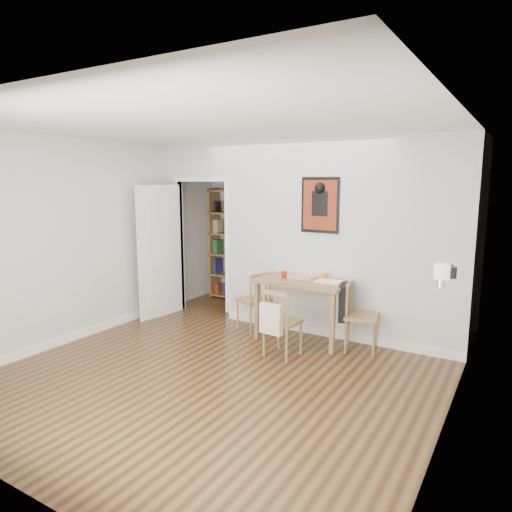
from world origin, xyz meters
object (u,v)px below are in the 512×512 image
Objects in this scene: fireplace at (446,338)px; mantel_lamp at (442,273)px; red_glass at (284,275)px; notebook at (329,281)px; dining_table at (304,286)px; ceramic_jar_a at (452,272)px; ceramic_jar_b at (449,269)px; chair_right at (360,316)px; chair_front at (282,322)px; orange_fruit at (324,276)px; bookshelf at (232,245)px; chair_left at (253,301)px.

fireplace is 0.74m from mantel_lamp.
red_glass is 0.30× the size of notebook.
dining_table is 10.86× the size of ceramic_jar_a.
ceramic_jar_b is (-0.06, 0.22, -0.01)m from ceramic_jar_a.
chair_front is (-0.73, -0.65, -0.02)m from chair_right.
chair_front is 2.59× the size of notebook.
orange_fruit reaches higher than dining_table.
notebook is (0.34, 0.02, 0.10)m from dining_table.
notebook is at bearing -43.23° from orange_fruit.
chair_right is 3.08m from bookshelf.
ceramic_jar_b is at bearing -25.25° from bookshelf.
fireplace reaches higher than chair_left.
mantel_lamp is (1.49, -1.18, 0.48)m from notebook.
dining_table is 13.29× the size of ceramic_jar_b.
chair_right is 0.56m from notebook.
chair_left is 0.66× the size of fireplace.
red_glass reaches higher than notebook.
ceramic_jar_b reaches higher than notebook.
notebook is at bearing 160.71° from ceramic_jar_b.
bookshelf is at bearing 154.52° from chair_right.
orange_fruit is 0.43× the size of mantel_lamp.
notebook is at bearing 0.83° from chair_left.
bookshelf reaches higher than red_glass.
mantel_lamp is at bearing -46.98° from chair_right.
orange_fruit is at bearing 30.83° from dining_table.
dining_table is 1.93m from ceramic_jar_b.
ceramic_jar_a is (1.82, -0.05, 0.80)m from chair_front.
chair_right is at bearing -15.35° from orange_fruit.
red_glass is at bearing -176.75° from chair_right.
orange_fruit is at bearing 164.65° from chair_right.
fireplace is at bearing -24.57° from dining_table.
ceramic_jar_b reaches higher than red_glass.
dining_table is 3.72× the size of notebook.
bookshelf is 4.34m from ceramic_jar_a.
red_glass is (0.52, -0.08, 0.44)m from chair_left.
dining_table is at bearing 164.63° from ceramic_jar_b.
dining_table is at bearing -0.00° from chair_left.
ceramic_jar_b reaches higher than chair_front.
red_glass is 2.12m from ceramic_jar_b.
fireplace is 1.93m from orange_fruit.
chair_right is 1.37m from ceramic_jar_b.
ceramic_jar_a reaches higher than chair_right.
chair_front is 1.85m from fireplace.
chair_right reaches higher than chair_front.
chair_left is at bearing 140.32° from chair_front.
chair_left is 1.00× the size of chair_front.
ceramic_jar_b reaches higher than chair_right.
orange_fruit is at bearing -27.75° from bookshelf.
chair_left is 2.98m from mantel_lamp.
ceramic_jar_a is (1.63, -0.85, 0.37)m from orange_fruit.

